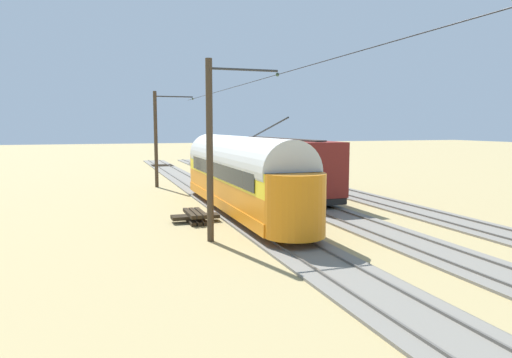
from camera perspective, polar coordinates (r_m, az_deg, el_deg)
name	(u,v)px	position (r m, az deg, el deg)	size (l,w,h in m)	color
ground_plane	(303,203)	(29.61, 5.77, -2.98)	(220.00, 220.00, 0.00)	tan
track_streetcar_siding	(366,198)	(32.12, 13.31, -2.28)	(2.80, 80.00, 0.18)	slate
track_adjacent_siding	(301,202)	(29.88, 5.52, -2.79)	(2.80, 80.00, 0.18)	slate
track_third_siding	(229,206)	(28.27, -3.34, -3.29)	(2.80, 80.00, 0.18)	slate
vintage_streetcar	(240,173)	(25.80, -2.02, 0.73)	(2.65, 17.72, 5.05)	orange
coach_adjacent	(281,165)	(32.85, 3.03, 1.78)	(2.96, 13.89, 3.85)	maroon
catenary_pole_foreground	(157,137)	(37.86, -12.01, 5.01)	(3.22, 0.28, 7.58)	#423323
catenary_pole_mid_near	(212,147)	(19.46, -5.42, 3.89)	(3.22, 0.28, 7.58)	#423323
overhead_wire_run	(396,40)	(12.97, 16.78, 15.97)	(3.01, 60.00, 0.18)	black
spare_tie_stack	(195,217)	(23.99, -7.43, -4.57)	(2.40, 2.40, 0.54)	#2D2316
track_end_bumper	(298,176)	(41.94, 5.15, 0.35)	(1.80, 0.60, 0.80)	#B2A519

